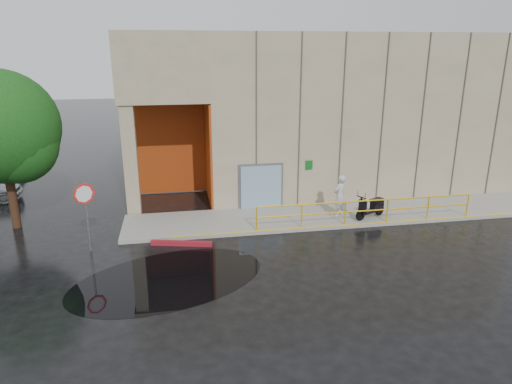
% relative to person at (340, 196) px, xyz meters
% --- Properties ---
extents(ground, '(120.00, 120.00, 0.00)m').
position_rel_person_xyz_m(ground, '(-3.43, -4.21, -1.08)').
color(ground, black).
rests_on(ground, ground).
extents(sidewalk, '(20.00, 3.00, 0.15)m').
position_rel_person_xyz_m(sidewalk, '(0.57, 0.29, -1.01)').
color(sidewalk, gray).
rests_on(sidewalk, ground).
extents(building, '(20.00, 10.17, 8.00)m').
position_rel_person_xyz_m(building, '(1.67, 6.77, 3.12)').
color(building, gray).
rests_on(building, ground).
extents(guardrail, '(9.56, 0.06, 1.03)m').
position_rel_person_xyz_m(guardrail, '(0.82, -1.06, -0.40)').
color(guardrail, '#E2A90B').
rests_on(guardrail, sidewalk).
extents(person, '(0.81, 0.74, 1.87)m').
position_rel_person_xyz_m(person, '(0.00, 0.00, 0.00)').
color(person, '#BAB9BF').
rests_on(person, sidewalk).
extents(scooter, '(1.72, 1.16, 1.30)m').
position_rel_person_xyz_m(scooter, '(1.28, -0.48, -0.19)').
color(scooter, black).
rests_on(scooter, sidewalk).
extents(stop_sign, '(0.70, 0.47, 2.67)m').
position_rel_person_xyz_m(stop_sign, '(-10.38, -1.64, 0.86)').
color(stop_sign, slate).
rests_on(stop_sign, ground).
extents(red_curb, '(2.37, 0.75, 0.18)m').
position_rel_person_xyz_m(red_curb, '(-7.01, -1.71, -0.99)').
color(red_curb, maroon).
rests_on(red_curb, ground).
extents(puddle, '(7.53, 5.97, 0.01)m').
position_rel_person_xyz_m(puddle, '(-7.49, -4.36, -1.08)').
color(puddle, black).
rests_on(puddle, ground).
extents(tree_near, '(4.57, 4.57, 6.58)m').
position_rel_person_xyz_m(tree_near, '(-13.74, 1.43, 3.03)').
color(tree_near, black).
rests_on(tree_near, ground).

